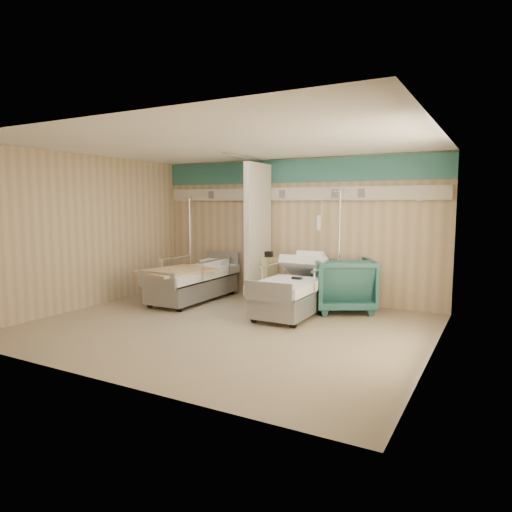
{
  "coord_description": "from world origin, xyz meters",
  "views": [
    {
      "loc": [
        3.73,
        -5.88,
        1.91
      ],
      "look_at": [
        0.19,
        0.6,
        1.06
      ],
      "focal_mm": 32.0,
      "sensor_mm": 36.0,
      "label": 1
    }
  ],
  "objects_px": {
    "visitor_armchair": "(343,284)",
    "iv_stand_left": "(191,273)",
    "bed_right": "(296,296)",
    "bed_left": "(193,285)",
    "bedside_cabinet": "(262,277)",
    "iv_stand_right": "(338,284)"
  },
  "relations": [
    {
      "from": "bedside_cabinet",
      "to": "iv_stand_right",
      "type": "distance_m",
      "value": 1.65
    },
    {
      "from": "visitor_armchair",
      "to": "iv_stand_left",
      "type": "relative_size",
      "value": 0.52
    },
    {
      "from": "bed_left",
      "to": "visitor_armchair",
      "type": "bearing_deg",
      "value": 11.89
    },
    {
      "from": "bedside_cabinet",
      "to": "visitor_armchair",
      "type": "bearing_deg",
      "value": -9.46
    },
    {
      "from": "visitor_armchair",
      "to": "iv_stand_left",
      "type": "distance_m",
      "value": 3.47
    },
    {
      "from": "bed_right",
      "to": "bedside_cabinet",
      "type": "xyz_separation_m",
      "value": [
        -1.15,
        0.9,
        0.11
      ]
    },
    {
      "from": "bed_left",
      "to": "bedside_cabinet",
      "type": "height_order",
      "value": "bedside_cabinet"
    },
    {
      "from": "bed_right",
      "to": "bed_left",
      "type": "xyz_separation_m",
      "value": [
        -2.2,
        0.0,
        0.0
      ]
    },
    {
      "from": "visitor_armchair",
      "to": "iv_stand_left",
      "type": "height_order",
      "value": "iv_stand_left"
    },
    {
      "from": "bed_right",
      "to": "iv_stand_right",
      "type": "height_order",
      "value": "iv_stand_right"
    },
    {
      "from": "bed_left",
      "to": "iv_stand_right",
      "type": "bearing_deg",
      "value": 16.59
    },
    {
      "from": "bedside_cabinet",
      "to": "iv_stand_right",
      "type": "bearing_deg",
      "value": -3.31
    },
    {
      "from": "bed_right",
      "to": "iv_stand_left",
      "type": "relative_size",
      "value": 1.05
    },
    {
      "from": "bed_left",
      "to": "bedside_cabinet",
      "type": "bearing_deg",
      "value": 40.6
    },
    {
      "from": "bed_left",
      "to": "iv_stand_left",
      "type": "distance_m",
      "value": 0.97
    },
    {
      "from": "iv_stand_right",
      "to": "iv_stand_left",
      "type": "bearing_deg",
      "value": -178.88
    },
    {
      "from": "bed_left",
      "to": "iv_stand_left",
      "type": "relative_size",
      "value": 1.05
    },
    {
      "from": "visitor_armchair",
      "to": "iv_stand_left",
      "type": "bearing_deg",
      "value": -32.02
    },
    {
      "from": "iv_stand_left",
      "to": "bed_right",
      "type": "bearing_deg",
      "value": -14.73
    },
    {
      "from": "iv_stand_right",
      "to": "iv_stand_left",
      "type": "relative_size",
      "value": 1.05
    },
    {
      "from": "bed_left",
      "to": "iv_stand_left",
      "type": "height_order",
      "value": "iv_stand_left"
    },
    {
      "from": "visitor_armchair",
      "to": "bed_left",
      "type": "bearing_deg",
      "value": -17.82
    }
  ]
}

